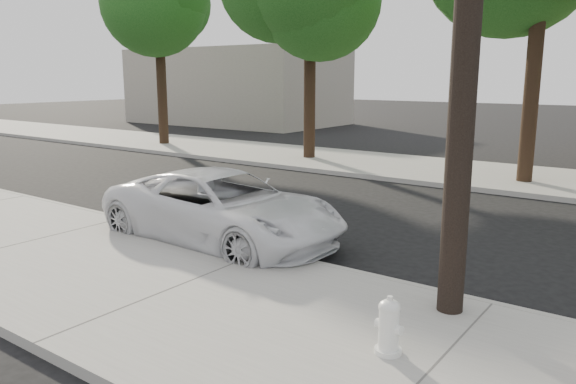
# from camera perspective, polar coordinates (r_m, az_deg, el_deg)

# --- Properties ---
(ground) EXTENTS (120.00, 120.00, 0.00)m
(ground) POSITION_cam_1_polar(r_m,az_deg,el_deg) (11.80, 4.09, -4.14)
(ground) COLOR black
(ground) RESTS_ON ground
(near_sidewalk) EXTENTS (90.00, 4.40, 0.15)m
(near_sidewalk) POSITION_cam_1_polar(r_m,az_deg,el_deg) (8.62, -11.48, -9.91)
(near_sidewalk) COLOR gray
(near_sidewalk) RESTS_ON ground
(far_sidewalk) EXTENTS (90.00, 5.00, 0.15)m
(far_sidewalk) POSITION_cam_1_polar(r_m,az_deg,el_deg) (19.37, 17.57, 1.83)
(far_sidewalk) COLOR gray
(far_sidewalk) RESTS_ON ground
(curb_near) EXTENTS (90.00, 0.12, 0.16)m
(curb_near) POSITION_cam_1_polar(r_m,az_deg,el_deg) (10.14, -2.25, -6.36)
(curb_near) COLOR #9E9B93
(curb_near) RESTS_ON ground
(building_far) EXTENTS (14.00, 8.00, 5.00)m
(building_far) POSITION_cam_1_polar(r_m,az_deg,el_deg) (39.43, -5.27, 10.62)
(building_far) COLOR gray
(building_far) RESTS_ON ground
(police_cruiser) EXTENTS (5.14, 2.49, 1.41)m
(police_cruiser) POSITION_cam_1_polar(r_m,az_deg,el_deg) (11.01, -6.67, -1.56)
(police_cruiser) COLOR white
(police_cruiser) RESTS_ON ground
(fire_hydrant) EXTENTS (0.34, 0.31, 0.64)m
(fire_hydrant) POSITION_cam_1_polar(r_m,az_deg,el_deg) (6.55, 10.21, -13.39)
(fire_hydrant) COLOR white
(fire_hydrant) RESTS_ON near_sidewalk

